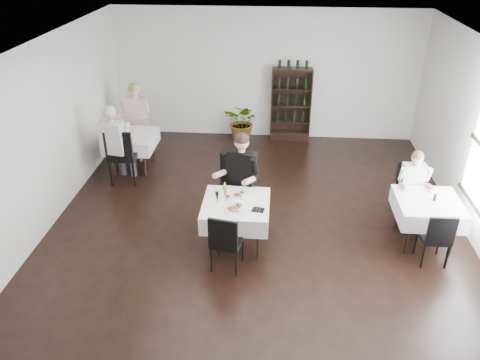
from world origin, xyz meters
name	(u,v)px	position (x,y,z in m)	size (l,w,h in m)	color
room_shell	(256,161)	(0.00, 0.00, 1.50)	(9.00, 9.00, 9.00)	black
wine_shelf	(291,105)	(0.60, 4.31, 0.85)	(0.90, 0.28, 1.75)	black
main_table	(236,211)	(-0.30, 0.00, 0.62)	(1.03, 1.03, 0.77)	black
left_table	(131,141)	(-2.70, 2.50, 0.62)	(0.98, 0.98, 0.77)	black
right_table	(428,209)	(2.70, 0.30, 0.62)	(0.98, 0.98, 0.77)	black
potted_tree	(243,122)	(-0.50, 4.16, 0.46)	(0.83, 0.72, 0.92)	#245E20
main_chair_far	(233,183)	(-0.43, 0.80, 0.66)	(0.63, 0.63, 1.15)	black
main_chair_near	(225,239)	(-0.39, -0.66, 0.54)	(0.51, 0.51, 0.95)	black
left_chair_far	(136,131)	(-2.83, 3.28, 0.51)	(0.47, 0.48, 0.89)	black
left_chair_near	(122,153)	(-2.69, 1.83, 0.66)	(0.54, 0.55, 1.15)	black
right_chair_far	(409,187)	(2.62, 1.14, 0.54)	(0.44, 0.44, 0.95)	black
right_chair_near	(437,236)	(2.70, -0.28, 0.51)	(0.43, 0.44, 0.90)	black
diner_main	(239,174)	(-0.29, 0.59, 0.96)	(0.72, 0.77, 1.65)	#3C3B42
diner_left_far	(135,115)	(-2.77, 3.16, 0.94)	(0.62, 0.63, 1.61)	#3C3B42
diner_left_near	(116,138)	(-2.78, 1.86, 0.95)	(0.67, 0.69, 1.64)	#3C3B42
diner_right_far	(414,183)	(2.59, 0.82, 0.78)	(0.51, 0.51, 1.35)	#3C3B42
plate_far	(239,195)	(-0.27, 0.21, 0.79)	(0.29, 0.29, 0.07)	white
plate_near	(235,208)	(-0.30, -0.21, 0.79)	(0.37, 0.37, 0.09)	white
pilsner_dark	(217,197)	(-0.59, -0.05, 0.88)	(0.06, 0.06, 0.26)	black
pilsner_lager	(225,192)	(-0.48, 0.11, 0.89)	(0.07, 0.07, 0.29)	#C08831
coke_bottle	(228,195)	(-0.43, 0.06, 0.87)	(0.06, 0.06, 0.24)	silver
napkin_cutlery	(258,210)	(0.05, -0.19, 0.78)	(0.20, 0.20, 0.02)	black
pepper_mill	(435,197)	(2.77, 0.31, 0.83)	(0.04, 0.04, 0.11)	black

